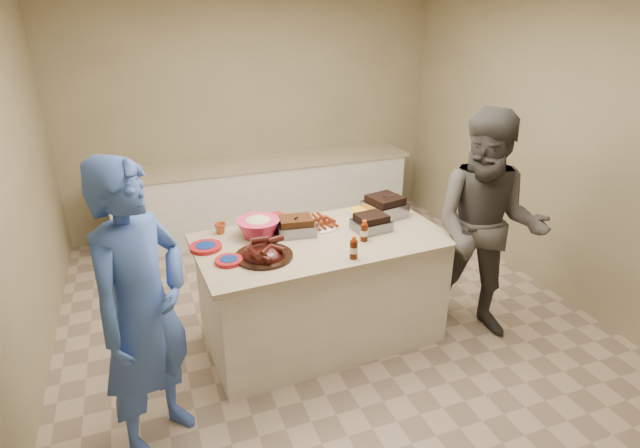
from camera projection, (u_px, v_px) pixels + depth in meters
name	position (u px, v px, depth m)	size (l,w,h in m)	color
room	(331.00, 325.00, 4.38)	(4.50, 5.00, 2.70)	#9B8F69
back_counter	(264.00, 196.00, 6.10)	(3.60, 0.64, 0.90)	silver
island	(322.00, 336.00, 4.23)	(1.94, 1.02, 0.92)	silver
rib_platter	(264.00, 257.00, 3.57)	(0.42, 0.42, 0.17)	#3A0E09
pulled_pork_tray	(296.00, 234.00, 3.94)	(0.30, 0.23, 0.09)	#47230F
brisket_tray	(371.00, 230.00, 4.01)	(0.28, 0.23, 0.08)	black
roasting_pan	(384.00, 215.00, 4.30)	(0.30, 0.30, 0.12)	gray
coleslaw_bowl	(259.00, 236.00, 3.91)	(0.34, 0.34, 0.24)	#D62B55
sausage_plate	(319.00, 227.00, 4.07)	(0.31, 0.31, 0.05)	silver
mac_cheese_dish	(367.00, 216.00, 4.29)	(0.28, 0.21, 0.08)	yellow
bbq_bottle_a	(353.00, 258.00, 3.56)	(0.06, 0.06, 0.17)	#3C1102
bbq_bottle_b	(364.00, 241.00, 3.82)	(0.06, 0.06, 0.17)	#3C1102
mustard_bottle	(293.00, 238.00, 3.88)	(0.05, 0.05, 0.13)	#D5BF03
sauce_bowl	(297.00, 232.00, 3.98)	(0.15, 0.05, 0.15)	silver
plate_stack_large	(206.00, 249.00, 3.69)	(0.24, 0.24, 0.03)	maroon
plate_stack_small	(229.00, 263.00, 3.49)	(0.20, 0.20, 0.03)	maroon
plastic_cup	(221.00, 233.00, 3.95)	(0.09, 0.08, 0.09)	#A34720
basket_stack	(274.00, 226.00, 4.08)	(0.19, 0.14, 0.09)	maroon
guest_blue	(163.00, 435.00, 3.24)	(0.68, 1.87, 0.45)	#395BB3
guest_gray	(472.00, 328.00, 4.34)	(0.92, 1.89, 0.72)	#46433E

